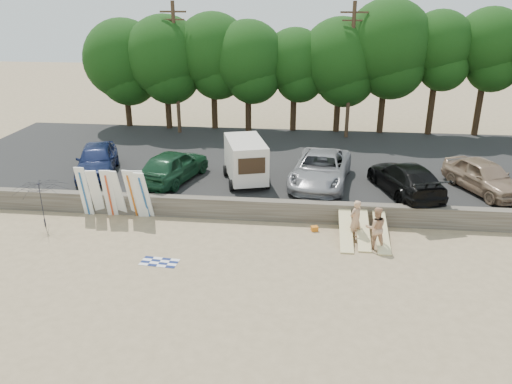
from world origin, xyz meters
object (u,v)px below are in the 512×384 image
beachgoer_b (376,228)px  beach_umbrella (43,204)px  car_1 (173,166)px  cooler (349,225)px  car_4 (484,176)px  beachgoer_a (355,220)px  car_3 (405,178)px  box_trailer (246,159)px  car_2 (321,169)px  car_0 (97,159)px

beachgoer_b → beach_umbrella: 14.91m
car_1 → cooler: size_ratio=13.31×
car_4 → cooler: 7.91m
beachgoer_b → cooler: 2.13m
beachgoer_a → beach_umbrella: beach_umbrella is taller
car_3 → cooler: size_ratio=14.33×
box_trailer → car_2: box_trailer is taller
beachgoer_b → cooler: (-0.95, 1.75, -0.77)m
beachgoer_a → box_trailer: bearing=-82.5°
car_3 → beach_umbrella: car_3 is taller
car_0 → beachgoer_b: (14.56, -5.88, -0.63)m
box_trailer → beach_umbrella: box_trailer is taller
beachgoer_a → beachgoer_b: (0.78, -0.80, 0.03)m
beachgoer_b → cooler: beachgoer_b is taller
car_1 → car_3: size_ratio=0.93×
car_1 → car_2: size_ratio=0.84×
car_2 → beachgoer_a: (1.48, -4.84, -0.64)m
beachgoer_a → cooler: (-0.17, 0.94, -0.74)m
beachgoer_b → beach_umbrella: size_ratio=0.74×
beachgoer_a → beachgoer_b: 1.12m
car_2 → car_3: bearing=-3.3°
car_4 → beach_umbrella: 21.40m
box_trailer → car_0: box_trailer is taller
box_trailer → car_0: bearing=160.6°
car_1 → beachgoer_b: bearing=168.3°
car_0 → car_1: size_ratio=0.99×
car_4 → beachgoer_a: bearing=-168.4°
car_1 → beachgoer_a: size_ratio=2.82×
box_trailer → car_0: (-8.35, 0.35, -0.43)m
car_3 → cooler: car_3 is taller
car_3 → car_4: car_4 is taller
beachgoer_a → car_1: bearing=-67.1°
car_4 → beachgoer_a: size_ratio=2.68×
beach_umbrella → cooler: bearing=5.2°
beach_umbrella → car_2: bearing=22.2°
car_1 → car_3: bearing=-166.6°
box_trailer → car_4: size_ratio=0.83×
car_0 → car_2: car_0 is taller
car_1 → car_4: (16.00, 0.17, -0.04)m
box_trailer → beach_umbrella: size_ratio=1.59×
car_0 → beach_umbrella: bearing=-110.0°
car_0 → beachgoer_b: 15.72m
car_1 → cooler: (9.13, -3.51, -1.40)m
car_0 → car_3: car_0 is taller
car_4 → beachgoer_b: size_ratio=2.59×
car_4 → beachgoer_b: (-5.92, -5.43, -0.59)m
car_2 → beach_umbrella: (-12.63, -5.16, -0.41)m
car_3 → beach_umbrella: (-16.83, -4.28, -0.36)m
car_4 → cooler: (-6.86, -3.68, -1.36)m
car_0 → beachgoer_a: size_ratio=2.80×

